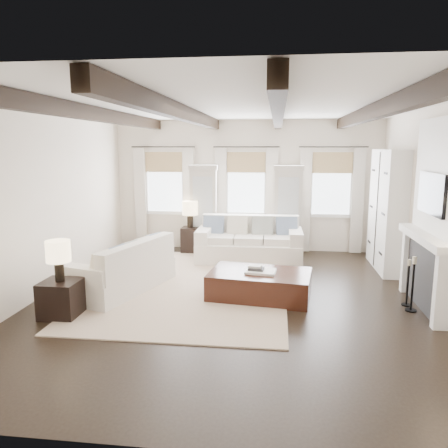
# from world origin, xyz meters

# --- Properties ---
(ground) EXTENTS (7.50, 7.50, 0.00)m
(ground) POSITION_xyz_m (0.00, 0.00, 0.00)
(ground) COLOR black
(ground) RESTS_ON ground
(room_shell) EXTENTS (6.54, 7.54, 3.22)m
(room_shell) POSITION_xyz_m (0.75, 0.90, 1.89)
(room_shell) COLOR #F0E3CF
(room_shell) RESTS_ON ground
(area_rug) EXTENTS (3.44, 4.91, 0.02)m
(area_rug) POSITION_xyz_m (-0.77, 0.68, 0.01)
(area_rug) COLOR beige
(area_rug) RESTS_ON ground
(sofa_back) EXTENTS (2.35, 1.08, 1.00)m
(sofa_back) POSITION_xyz_m (0.16, 2.63, 0.40)
(sofa_back) COLOR white
(sofa_back) RESTS_ON ground
(sofa_left) EXTENTS (1.56, 2.33, 0.92)m
(sofa_left) POSITION_xyz_m (-1.92, 0.26, 0.37)
(sofa_left) COLOR white
(sofa_left) RESTS_ON ground
(ottoman) EXTENTS (1.82, 1.26, 0.45)m
(ottoman) POSITION_xyz_m (0.50, 0.21, 0.22)
(ottoman) COLOR black
(ottoman) RESTS_ON ground
(tray) EXTENTS (0.54, 0.44, 0.04)m
(tray) POSITION_xyz_m (0.51, 0.18, 0.47)
(tray) COLOR white
(tray) RESTS_ON ottoman
(book_lower) EXTENTS (0.28, 0.23, 0.04)m
(book_lower) POSITION_xyz_m (0.43, 0.20, 0.51)
(book_lower) COLOR #262628
(book_lower) RESTS_ON tray
(book_upper) EXTENTS (0.24, 0.20, 0.03)m
(book_upper) POSITION_xyz_m (0.41, 0.22, 0.54)
(book_upper) COLOR beige
(book_upper) RESTS_ON book_lower
(side_table_front) EXTENTS (0.56, 0.56, 0.56)m
(side_table_front) POSITION_xyz_m (-2.47, -1.02, 0.28)
(side_table_front) COLOR black
(side_table_front) RESTS_ON ground
(lamp_front) EXTENTS (0.36, 0.36, 0.63)m
(lamp_front) POSITION_xyz_m (-2.47, -1.02, 0.98)
(lamp_front) COLOR black
(lamp_front) RESTS_ON side_table_front
(side_table_back) EXTENTS (0.41, 0.41, 0.62)m
(side_table_back) POSITION_xyz_m (-1.32, 3.25, 0.31)
(side_table_back) COLOR black
(side_table_back) RESTS_ON ground
(lamp_back) EXTENTS (0.37, 0.37, 0.64)m
(lamp_back) POSITION_xyz_m (-1.32, 3.25, 1.06)
(lamp_back) COLOR black
(lamp_back) RESTS_ON side_table_back
(candlestick_near) EXTENTS (0.18, 0.18, 0.88)m
(candlestick_near) POSITION_xyz_m (2.90, -0.15, 0.37)
(candlestick_near) COLOR black
(candlestick_near) RESTS_ON ground
(candlestick_far) EXTENTS (0.16, 0.16, 0.77)m
(candlestick_far) POSITION_xyz_m (2.90, 0.09, 0.32)
(candlestick_far) COLOR black
(candlestick_far) RESTS_ON ground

